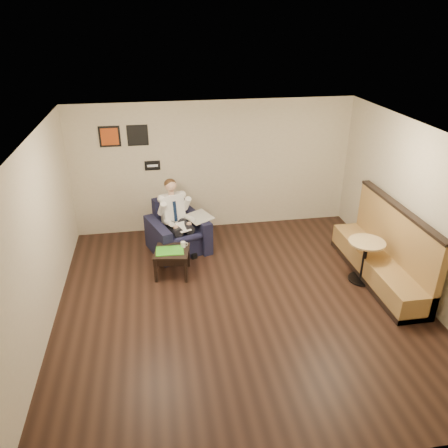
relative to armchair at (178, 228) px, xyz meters
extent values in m
plane|color=black|center=(0.89, -1.99, -0.51)|extent=(6.00, 6.00, 0.00)
cube|color=beige|center=(0.89, 1.01, 0.89)|extent=(6.00, 0.02, 2.80)
cube|color=beige|center=(0.89, -4.99, 0.89)|extent=(6.00, 0.02, 2.80)
cube|color=beige|center=(-2.11, -1.99, 0.89)|extent=(0.02, 6.00, 2.80)
cube|color=beige|center=(3.89, -1.99, 0.89)|extent=(0.02, 6.00, 2.80)
cube|color=white|center=(0.89, -1.99, 2.29)|extent=(6.00, 6.00, 0.02)
cube|color=black|center=(-0.41, 0.99, 0.99)|extent=(0.32, 0.02, 0.20)
cube|color=#B74516|center=(-1.21, 0.99, 1.64)|extent=(0.42, 0.03, 0.42)
cube|color=black|center=(-0.66, 0.99, 1.64)|extent=(0.42, 0.03, 0.42)
cube|color=black|center=(0.00, 0.00, 0.00)|extent=(1.34, 1.34, 1.01)
cube|color=white|center=(0.08, -0.23, 0.12)|extent=(0.35, 0.40, 0.01)
cube|color=silver|center=(0.44, 0.04, 0.18)|extent=(0.62, 0.68, 0.01)
cube|color=black|center=(-0.17, -0.90, -0.26)|extent=(0.70, 0.70, 0.50)
cube|color=green|center=(-0.21, -0.91, 0.00)|extent=(0.51, 0.37, 0.01)
cylinder|color=white|center=(0.04, -0.80, 0.04)|extent=(0.10, 0.10, 0.10)
cube|color=black|center=(-0.09, -0.73, -0.01)|extent=(0.17, 0.13, 0.01)
cube|color=olive|center=(3.48, -1.65, 0.18)|extent=(0.64, 2.68, 1.37)
cylinder|color=tan|center=(3.19, -1.67, -0.11)|extent=(0.76, 0.76, 0.79)
camera|label=1|loc=(-0.38, -7.86, 3.88)|focal=35.00mm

